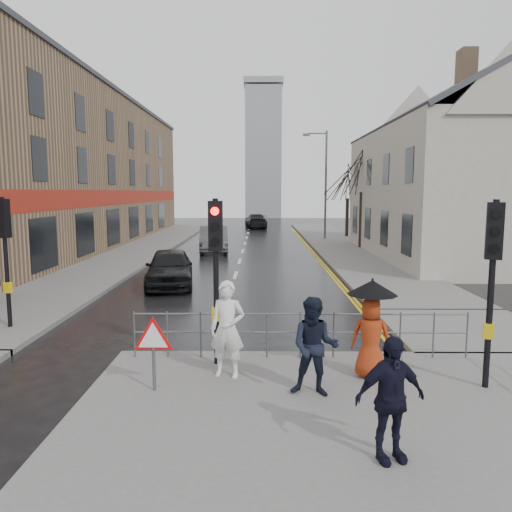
{
  "coord_description": "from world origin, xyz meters",
  "views": [
    {
      "loc": [
        1.1,
        -9.74,
        3.67
      ],
      "look_at": [
        0.97,
        4.71,
        1.8
      ],
      "focal_mm": 35.0,
      "sensor_mm": 36.0,
      "label": 1
    }
  ],
  "objects_px": {
    "pedestrian_a": "(227,329)",
    "car_parked": "(170,268)",
    "pedestrian_with_umbrella": "(371,322)",
    "pedestrian_b": "(315,347)",
    "car_mid": "(214,239)",
    "pedestrian_d": "(390,399)"
  },
  "relations": [
    {
      "from": "car_parked",
      "to": "pedestrian_with_umbrella",
      "type": "bearing_deg",
      "value": -67.92
    },
    {
      "from": "pedestrian_b",
      "to": "pedestrian_a",
      "type": "bearing_deg",
      "value": 162.26
    },
    {
      "from": "pedestrian_a",
      "to": "pedestrian_b",
      "type": "xyz_separation_m",
      "value": [
        1.57,
        -0.88,
        -0.06
      ]
    },
    {
      "from": "pedestrian_d",
      "to": "pedestrian_with_umbrella",
      "type": "bearing_deg",
      "value": 66.99
    },
    {
      "from": "pedestrian_a",
      "to": "pedestrian_b",
      "type": "relative_size",
      "value": 1.07
    },
    {
      "from": "pedestrian_with_umbrella",
      "to": "car_parked",
      "type": "bearing_deg",
      "value": 119.68
    },
    {
      "from": "pedestrian_b",
      "to": "pedestrian_d",
      "type": "xyz_separation_m",
      "value": [
        0.75,
        -2.12,
        -0.02
      ]
    },
    {
      "from": "pedestrian_d",
      "to": "car_mid",
      "type": "distance_m",
      "value": 24.55
    },
    {
      "from": "car_mid",
      "to": "pedestrian_with_umbrella",
      "type": "bearing_deg",
      "value": -82.1
    },
    {
      "from": "pedestrian_b",
      "to": "pedestrian_with_umbrella",
      "type": "xyz_separation_m",
      "value": [
        1.16,
        0.87,
        0.21
      ]
    },
    {
      "from": "pedestrian_a",
      "to": "pedestrian_with_umbrella",
      "type": "relative_size",
      "value": 0.99
    },
    {
      "from": "pedestrian_a",
      "to": "pedestrian_d",
      "type": "xyz_separation_m",
      "value": [
        2.33,
        -3.0,
        -0.09
      ]
    },
    {
      "from": "pedestrian_d",
      "to": "car_parked",
      "type": "distance_m",
      "value": 13.89
    },
    {
      "from": "pedestrian_a",
      "to": "car_mid",
      "type": "relative_size",
      "value": 0.39
    },
    {
      "from": "pedestrian_a",
      "to": "pedestrian_d",
      "type": "bearing_deg",
      "value": -40.26
    },
    {
      "from": "pedestrian_b",
      "to": "pedestrian_with_umbrella",
      "type": "distance_m",
      "value": 1.47
    },
    {
      "from": "pedestrian_b",
      "to": "car_parked",
      "type": "xyz_separation_m",
      "value": [
        -4.47,
        10.75,
        -0.27
      ]
    },
    {
      "from": "pedestrian_with_umbrella",
      "to": "pedestrian_d",
      "type": "xyz_separation_m",
      "value": [
        -0.41,
        -2.99,
        -0.23
      ]
    },
    {
      "from": "pedestrian_with_umbrella",
      "to": "car_parked",
      "type": "relative_size",
      "value": 0.44
    },
    {
      "from": "pedestrian_a",
      "to": "car_parked",
      "type": "relative_size",
      "value": 0.43
    },
    {
      "from": "pedestrian_d",
      "to": "car_mid",
      "type": "xyz_separation_m",
      "value": [
        -4.55,
        24.12,
        -0.2
      ]
    },
    {
      "from": "pedestrian_b",
      "to": "car_mid",
      "type": "distance_m",
      "value": 22.33
    }
  ]
}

